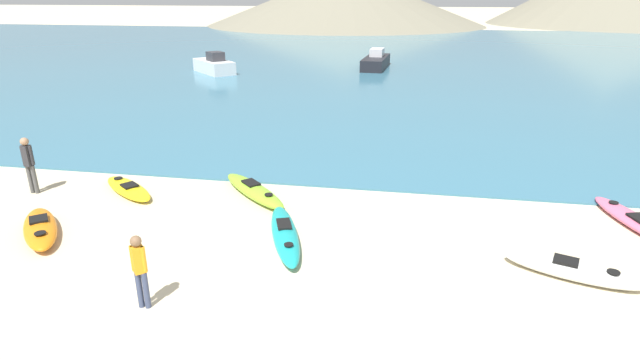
# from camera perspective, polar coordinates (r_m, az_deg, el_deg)

# --- Properties ---
(ground_plane) EXTENTS (400.00, 400.00, 0.00)m
(ground_plane) POSITION_cam_1_polar(r_m,az_deg,el_deg) (9.33, -10.56, -17.75)
(ground_plane) COLOR beige
(bay_water) EXTENTS (160.00, 70.00, 0.06)m
(bay_water) POSITION_cam_1_polar(r_m,az_deg,el_deg) (49.69, 6.95, 14.03)
(bay_water) COLOR teal
(bay_water) RESTS_ON ground_plane
(kayak_on_sand_0) EXTENTS (2.84, 1.62, 0.39)m
(kayak_on_sand_0) POSITION_cam_1_polar(r_m,az_deg,el_deg) (12.11, 26.81, -9.14)
(kayak_on_sand_0) COLOR white
(kayak_on_sand_0) RESTS_ON ground_plane
(kayak_on_sand_1) EXTENTS (2.56, 2.21, 0.30)m
(kayak_on_sand_1) POSITION_cam_1_polar(r_m,az_deg,el_deg) (16.28, -21.07, -0.90)
(kayak_on_sand_1) COLOR yellow
(kayak_on_sand_1) RESTS_ON ground_plane
(kayak_on_sand_2) EXTENTS (1.68, 3.29, 0.41)m
(kayak_on_sand_2) POSITION_cam_1_polar(r_m,az_deg,el_deg) (12.32, -4.05, -6.18)
(kayak_on_sand_2) COLOR teal
(kayak_on_sand_2) RESTS_ON ground_plane
(kayak_on_sand_3) EXTENTS (2.84, 2.86, 0.39)m
(kayak_on_sand_3) POSITION_cam_1_polar(r_m,az_deg,el_deg) (15.05, -7.58, -1.17)
(kayak_on_sand_3) COLOR #8CCC2D
(kayak_on_sand_3) RESTS_ON ground_plane
(kayak_on_sand_4) EXTENTS (2.31, 2.54, 0.41)m
(kayak_on_sand_4) POSITION_cam_1_polar(r_m,az_deg,el_deg) (14.41, -29.34, -4.82)
(kayak_on_sand_4) COLOR orange
(kayak_on_sand_4) RESTS_ON ground_plane
(kayak_on_sand_5) EXTENTS (1.54, 3.29, 0.31)m
(kayak_on_sand_5) POSITION_cam_1_polar(r_m,az_deg,el_deg) (15.46, 32.28, -3.95)
(kayak_on_sand_5) COLOR #E5668C
(kayak_on_sand_5) RESTS_ON ground_plane
(person_near_foreground) EXTENTS (0.31, 0.27, 1.54)m
(person_near_foreground) POSITION_cam_1_polar(r_m,az_deg,el_deg) (10.13, -19.93, -9.36)
(person_near_foreground) COLOR #384260
(person_near_foreground) RESTS_ON ground_plane
(person_near_waterline) EXTENTS (0.35, 0.25, 1.74)m
(person_near_waterline) POSITION_cam_1_polar(r_m,az_deg,el_deg) (17.20, -30.33, 1.81)
(person_near_waterline) COLOR #4C4C4C
(person_near_waterline) RESTS_ON ground_plane
(moored_boat_0) EXTENTS (4.04, 4.05, 1.56)m
(moored_boat_0) POSITION_cam_1_polar(r_m,az_deg,el_deg) (38.64, -12.00, 12.69)
(moored_boat_0) COLOR white
(moored_boat_0) RESTS_ON bay_water
(moored_boat_1) EXTENTS (2.00, 5.54, 1.45)m
(moored_boat_1) POSITION_cam_1_polar(r_m,az_deg,el_deg) (40.62, 6.40, 13.33)
(moored_boat_1) COLOR black
(moored_boat_1) RESTS_ON bay_water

